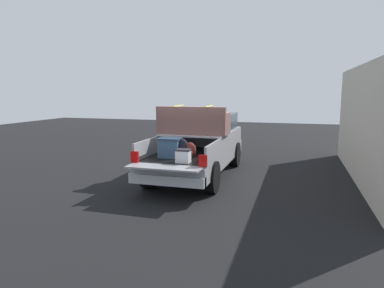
# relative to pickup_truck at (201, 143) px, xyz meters

# --- Properties ---
(ground_plane) EXTENTS (40.00, 40.00, 0.00)m
(ground_plane) POSITION_rel_pickup_truck_xyz_m (-0.37, -0.00, -0.98)
(ground_plane) COLOR black
(pickup_truck) EXTENTS (6.05, 2.08, 2.23)m
(pickup_truck) POSITION_rel_pickup_truck_xyz_m (0.00, 0.00, 0.00)
(pickup_truck) COLOR gray
(pickup_truck) RESTS_ON ground_plane
(building_facade) EXTENTS (8.58, 0.36, 3.41)m
(building_facade) POSITION_rel_pickup_truck_xyz_m (0.47, -4.83, 0.72)
(building_facade) COLOR beige
(building_facade) RESTS_ON ground_plane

